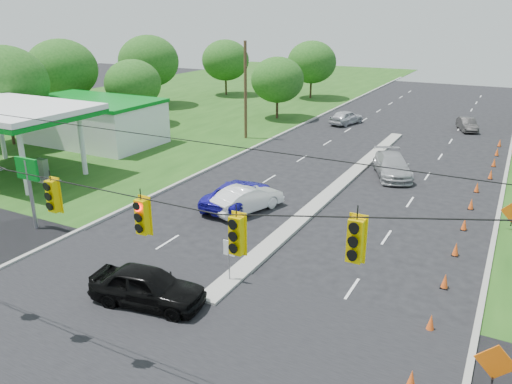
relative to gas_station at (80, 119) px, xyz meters
The scene contains 35 objects.
ground 31.23m from the gas_station, 40.57° to the right, with size 160.00×160.00×0.00m, color black.
grass_left 6.87m from the gas_station, behind, with size 40.00×160.00×0.06m, color #1E4714.
cross_street 31.23m from the gas_station, 40.57° to the right, with size 160.00×14.00×0.02m, color black.
curb_left 16.89m from the gas_station, 35.78° to the left, with size 0.25×110.00×0.16m, color gray.
curb_right 35.22m from the gas_station, 16.13° to the left, with size 0.25×110.00×0.16m, color gray.
median 23.79m from the gas_station, ahead, with size 1.00×34.00×0.18m, color gray.
median_sign 27.62m from the gas_station, 31.07° to the right, with size 0.55×0.06×2.05m.
signal_span 31.83m from the gas_station, 42.00° to the right, with size 25.60×0.32×9.00m.
utility_pole_far_left 14.93m from the gas_station, 41.21° to the left, with size 0.28×0.28×9.00m, color #422D1C.
gas_station is the anchor object (origin of this frame).
cone_0 36.57m from the gas_station, 28.19° to the right, with size 0.32×0.32×0.70m, color #FF5C1B.
cone_1 35.05m from the gas_station, 23.13° to the right, with size 0.32×0.32×0.70m, color #FF5C1B.
cone_2 33.84m from the gas_station, 17.66° to the right, with size 0.32×0.32×0.70m, color #FF5C1B.
cone_3 32.95m from the gas_station, 11.84° to the right, with size 0.32×0.32×0.70m, color #FF5C1B.
cone_4 32.41m from the gas_station, ahead, with size 0.32×0.32×0.70m, color #FF5C1B.
cone_5 32.25m from the gas_station, ahead, with size 0.32×0.32×0.70m, color #FF5C1B.
cone_6 32.47m from the gas_station, ahead, with size 0.32×0.32×0.70m, color #FF5C1B.
cone_7 33.64m from the gas_station, 12.49° to the left, with size 0.32×0.32×0.70m, color #FF5C1B.
cone_8 34.56m from the gas_station, 18.17° to the left, with size 0.32×0.32×0.70m, color #FF5C1B.
cone_9 35.81m from the gas_station, 23.51° to the left, with size 0.32×0.32×0.70m, color #FF5C1B.
cone_10 37.34m from the gas_station, 28.45° to the left, with size 0.32×0.32×0.70m, color #FF5C1B.
work_sign_0 38.11m from the gas_station, 25.25° to the right, with size 1.27×0.58×1.37m.
tree_1 7.38m from the gas_station, 160.57° to the right, with size 7.56×7.56×8.82m.
tree_2 10.19m from the gas_station, 103.60° to the left, with size 5.88×5.88×6.86m.
tree_3 21.66m from the gas_station, 112.93° to the left, with size 7.56×7.56×8.82m.
tree_4 32.14m from the gas_station, 97.82° to the left, with size 6.72×6.72×7.84m.
tree_5 22.05m from the gas_station, 63.99° to the left, with size 5.88×5.88×6.86m.
tree_6 35.67m from the gas_station, 77.60° to the left, with size 6.72×6.72×7.84m.
tree_14 13.29m from the gas_station, 143.18° to the left, with size 7.56×7.56×8.82m.
black_sedan 27.71m from the gas_station, 38.72° to the right, with size 1.94×4.82×1.64m, color black.
white_sedan 21.26m from the gas_station, 17.57° to the right, with size 1.68×4.81×1.58m, color white.
blue_pickup 20.26m from the gas_station, 17.22° to the right, with size 2.60×5.64×1.57m, color #1E16A8.
silver_car_far 26.73m from the gas_station, ahead, with size 2.27×5.57×1.62m, color #9B9B9F.
silver_car_oncoming 27.04m from the gas_station, 49.49° to the left, with size 1.79×4.46×1.52m, color #B4B3BA.
dark_car_receding 37.53m from the gas_station, 38.32° to the left, with size 1.37×3.92×1.29m, color #302E2E.
Camera 1 is at (10.20, -10.72, 11.34)m, focal length 35.00 mm.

